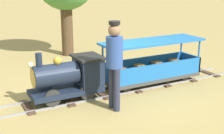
# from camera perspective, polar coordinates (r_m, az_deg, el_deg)

# --- Properties ---
(ground_plane) EXTENTS (60.00, 60.00, 0.00)m
(ground_plane) POSITION_cam_1_polar(r_m,az_deg,el_deg) (6.54, -0.10, -4.65)
(ground_plane) COLOR #A38C51
(track) EXTENTS (0.71, 6.05, 0.04)m
(track) POSITION_cam_1_polar(r_m,az_deg,el_deg) (6.59, 0.86, -4.32)
(track) COLOR gray
(track) RESTS_ON ground_plane
(locomotive) EXTENTS (0.67, 1.45, 0.98)m
(locomotive) POSITION_cam_1_polar(r_m,az_deg,el_deg) (6.03, -7.77, -1.77)
(locomotive) COLOR #192338
(locomotive) RESTS_ON ground_plane
(passenger_car) EXTENTS (0.77, 2.35, 0.97)m
(passenger_car) POSITION_cam_1_polar(r_m,az_deg,el_deg) (6.93, 7.40, 0.09)
(passenger_car) COLOR #3F3F3F
(passenger_car) RESTS_ON ground_plane
(conductor_person) EXTENTS (0.30, 0.30, 1.62)m
(conductor_person) POSITION_cam_1_polar(r_m,az_deg,el_deg) (5.42, 0.44, 1.54)
(conductor_person) COLOR #282D47
(conductor_person) RESTS_ON ground_plane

